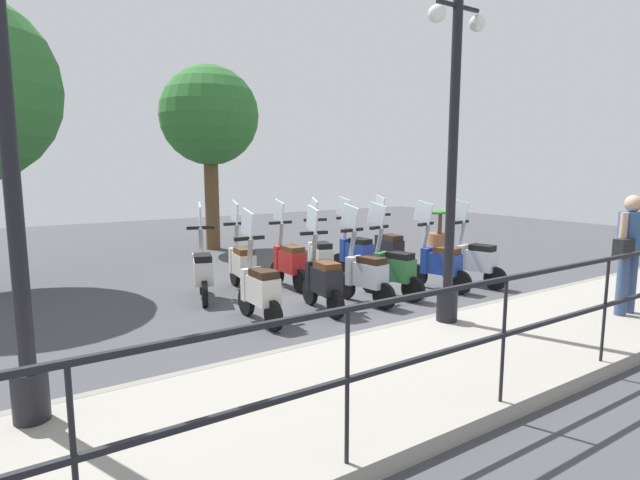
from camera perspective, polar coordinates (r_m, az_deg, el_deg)
name	(u,v)px	position (r m, az deg, el deg)	size (l,w,h in m)	color
ground_plane	(351,291)	(8.60, 3.53, -5.84)	(28.00, 28.00, 0.00)	#424247
promenade_walkway	(511,339)	(6.45, 20.95, -10.50)	(2.20, 20.00, 0.15)	gray
fence_railing	(607,288)	(5.72, 29.93, -4.78)	(0.04, 16.03, 1.07)	black
lamp_post_near	(452,175)	(6.38, 14.84, 7.19)	(0.26, 0.90, 4.19)	black
lamp_post_far	(12,182)	(4.26, -31.75, 5.63)	(0.26, 0.90, 4.15)	black
pedestrian_with_bag	(629,245)	(7.71, 31.86, -0.53)	(0.33, 0.65, 1.59)	#384C70
tree_distant	(209,117)	(13.21, -12.52, 13.52)	(2.47, 2.47, 4.63)	brown
potted_palm	(440,234)	(13.00, 13.51, 0.72)	(1.06, 0.66, 1.05)	#9E5B3D
scooter_near_0	(474,259)	(9.25, 17.21, -2.14)	(1.22, 0.50, 1.54)	black
scooter_near_1	(439,263)	(8.78, 13.42, -2.54)	(1.21, 0.51, 1.54)	black
scooter_near_2	(392,268)	(8.14, 8.26, -3.22)	(1.22, 0.50, 1.54)	black
scooter_near_3	(364,273)	(7.70, 5.11, -3.83)	(1.23, 0.45, 1.54)	black
scooter_near_4	(322,279)	(7.29, 0.28, -4.49)	(1.23, 0.44, 1.54)	black
scooter_near_5	(259,288)	(6.80, -6.98, -5.48)	(1.23, 0.44, 1.54)	black
scooter_far_0	(388,247)	(10.26, 7.78, -0.85)	(1.23, 0.44, 1.54)	black
scooter_far_1	(355,252)	(9.66, 4.01, -1.36)	(1.23, 0.44, 1.54)	black
scooter_far_2	(320,256)	(9.15, -0.02, -1.88)	(1.21, 0.53, 1.54)	black
scooter_far_3	(288,261)	(8.73, -3.62, -2.39)	(1.23, 0.44, 1.54)	black
scooter_far_4	(242,263)	(8.61, -8.93, -2.62)	(1.23, 0.44, 1.54)	black
scooter_far_5	(203,270)	(8.12, -13.25, -3.39)	(1.20, 0.55, 1.54)	black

